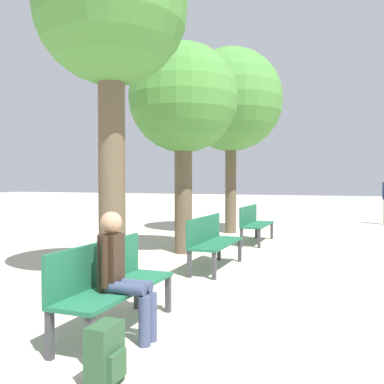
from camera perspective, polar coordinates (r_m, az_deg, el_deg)
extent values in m
plane|color=beige|center=(3.89, 13.06, -21.99)|extent=(80.00, 80.00, 0.00)
cube|color=#1E6042|center=(4.52, -9.87, -12.58)|extent=(0.50, 1.67, 0.04)
cube|color=#1E6042|center=(4.59, -12.39, -9.30)|extent=(0.04, 1.67, 0.44)
cube|color=#38383D|center=(3.85, -13.43, -18.83)|extent=(0.06, 0.06, 0.43)
cube|color=#38383D|center=(5.17, -3.20, -13.43)|extent=(0.06, 0.06, 0.43)
cube|color=#38383D|center=(4.08, -18.45, -17.65)|extent=(0.06, 0.06, 0.43)
cube|color=#38383D|center=(5.35, -7.35, -12.93)|extent=(0.06, 0.06, 0.43)
cube|color=#1E6042|center=(7.52, 3.33, -6.84)|extent=(0.50, 1.67, 0.04)
cube|color=#1E6042|center=(7.56, 1.66, -4.95)|extent=(0.04, 1.67, 0.44)
cube|color=#38383D|center=(6.76, 2.96, -9.83)|extent=(0.06, 0.06, 0.43)
cube|color=#38383D|center=(8.25, 6.38, -7.74)|extent=(0.06, 0.06, 0.43)
cube|color=#38383D|center=(6.89, -0.35, -9.60)|extent=(0.06, 0.06, 0.43)
cube|color=#38383D|center=(8.36, 3.62, -7.61)|extent=(0.06, 0.06, 0.43)
cube|color=#1E6042|center=(10.72, 8.74, -4.32)|extent=(0.50, 1.67, 0.04)
cube|color=#1E6042|center=(10.74, 7.54, -3.01)|extent=(0.04, 1.67, 0.44)
cube|color=#38383D|center=(9.93, 8.93, -6.15)|extent=(0.06, 0.06, 0.43)
cube|color=#38383D|center=(11.47, 10.59, -5.11)|extent=(0.06, 0.06, 0.43)
cube|color=#38383D|center=(10.03, 6.61, -6.07)|extent=(0.06, 0.06, 0.43)
cube|color=#38383D|center=(11.55, 8.57, -5.06)|extent=(0.06, 0.06, 0.43)
cylinder|color=brown|center=(6.52, -10.64, 3.26)|extent=(0.40, 0.40, 3.49)
sphere|color=#478438|center=(7.00, -10.75, 23.08)|extent=(2.29, 2.29, 2.29)
cylinder|color=brown|center=(9.07, -1.16, 0.18)|extent=(0.37, 0.37, 2.66)
sphere|color=#478438|center=(9.23, -1.17, 12.46)|extent=(2.31, 2.31, 2.31)
cylinder|color=brown|center=(12.56, 5.18, 1.51)|extent=(0.32, 0.32, 3.06)
sphere|color=#478438|center=(12.77, 5.21, 12.14)|extent=(3.00, 3.00, 3.00)
cylinder|color=#384260|center=(4.20, -8.85, -12.59)|extent=(0.40, 0.12, 0.12)
cylinder|color=#384260|center=(4.19, -6.38, -16.77)|extent=(0.12, 0.12, 0.47)
cylinder|color=#384260|center=(4.32, -7.90, -12.19)|extent=(0.40, 0.12, 0.12)
cylinder|color=#384260|center=(4.31, -5.49, -16.25)|extent=(0.12, 0.12, 0.47)
cube|color=black|center=(4.31, -10.70, -9.20)|extent=(0.18, 0.21, 0.56)
cylinder|color=black|center=(4.21, -11.56, -9.08)|extent=(0.08, 0.08, 0.50)
cylinder|color=black|center=(4.40, -9.89, -8.59)|extent=(0.08, 0.08, 0.50)
sphere|color=#A37A5B|center=(4.25, -10.73, -4.00)|extent=(0.21, 0.21, 0.21)
cube|color=#284C2D|center=(3.52, -11.56, -20.47)|extent=(0.18, 0.31, 0.47)
cube|color=#284C2D|center=(3.49, -9.95, -21.89)|extent=(0.04, 0.21, 0.21)
cylinder|color=navy|center=(16.26, 24.19, 0.19)|extent=(0.09, 0.09, 0.58)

